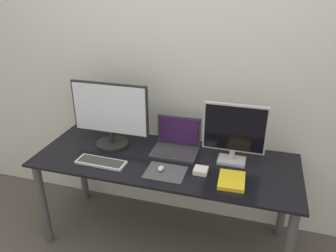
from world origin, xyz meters
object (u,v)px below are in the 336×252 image
Objects in this scene: monitor_left at (110,114)px; keyboard at (101,162)px; monitor_right at (234,132)px; mouse at (161,168)px; book at (232,180)px; power_brick at (201,171)px; laptop at (176,143)px.

keyboard is (0.04, -0.27, -0.24)m from monitor_left.
monitor_left is 1.68× the size of keyboard.
monitor_right is at bearing 0.01° from monitor_left.
book is at bearing 0.23° from mouse.
monitor_right reaches higher than book.
monitor_right is at bearing 47.68° from power_brick.
monitor_left is at bearing 164.83° from power_brick.
monitor_left is 0.36m from keyboard.
mouse is (0.42, 0.02, 0.01)m from keyboard.
laptop is 1.51× the size of book.
monitor_right reaches higher than mouse.
keyboard is at bearing -178.41° from book.
book is at bearing -34.06° from laptop.
mouse is (-0.03, -0.29, -0.04)m from laptop.
laptop is at bearing 145.94° from book.
monitor_left reaches higher than monitor_right.
mouse is at bearing -167.85° from power_brick.
laptop is at bearing 173.58° from monitor_right.
mouse reaches higher than book.
monitor_left is 0.98m from book.
monitor_left reaches higher than book.
book is at bearing -83.61° from monitor_right.
monitor_left reaches higher than mouse.
laptop reaches higher than mouse.
monitor_left is 2.71× the size of book.
monitor_left is 1.79× the size of laptop.
laptop reaches higher than keyboard.
mouse reaches higher than keyboard.
monitor_left is 0.89m from monitor_right.
laptop is at bearing 5.35° from monitor_left.
power_brick reaches higher than keyboard.
laptop is 3.61× the size of power_brick.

